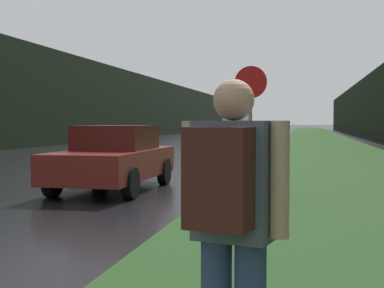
{
  "coord_description": "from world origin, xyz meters",
  "views": [
    {
      "loc": [
        6.29,
        0.32,
        1.5
      ],
      "look_at": [
        3.17,
        15.1,
        0.87
      ],
      "focal_mm": 50.0,
      "sensor_mm": 36.0,
      "label": 1
    }
  ],
  "objects_px": {
    "car_oncoming": "(202,131)",
    "delivery_truck": "(237,120)",
    "car_passing_near": "(114,158)",
    "hitchhiker_with_backpack": "(231,220)",
    "car_passing_far": "(238,135)",
    "stop_sign": "(251,111)"
  },
  "relations": [
    {
      "from": "hitchhiker_with_backpack",
      "to": "car_passing_far",
      "type": "bearing_deg",
      "value": 110.74
    },
    {
      "from": "stop_sign",
      "to": "delivery_truck",
      "type": "xyz_separation_m",
      "value": [
        -7.26,
        55.47,
        -0.04
      ]
    },
    {
      "from": "car_passing_far",
      "to": "stop_sign",
      "type": "bearing_deg",
      "value": 97.74
    },
    {
      "from": "hitchhiker_with_backpack",
      "to": "delivery_truck",
      "type": "height_order",
      "value": "delivery_truck"
    },
    {
      "from": "car_passing_far",
      "to": "delivery_truck",
      "type": "bearing_deg",
      "value": -82.72
    },
    {
      "from": "hitchhiker_with_backpack",
      "to": "car_passing_far",
      "type": "relative_size",
      "value": 0.38
    },
    {
      "from": "hitchhiker_with_backpack",
      "to": "car_passing_far",
      "type": "height_order",
      "value": "hitchhiker_with_backpack"
    },
    {
      "from": "hitchhiker_with_backpack",
      "to": "car_oncoming",
      "type": "xyz_separation_m",
      "value": [
        -8.11,
        41.48,
        -0.28
      ]
    },
    {
      "from": "stop_sign",
      "to": "car_passing_far",
      "type": "height_order",
      "value": "stop_sign"
    },
    {
      "from": "hitchhiker_with_backpack",
      "to": "car_passing_near",
      "type": "xyz_separation_m",
      "value": [
        -3.73,
        8.39,
        -0.28
      ]
    },
    {
      "from": "car_passing_far",
      "to": "hitchhiker_with_backpack",
      "type": "bearing_deg",
      "value": 96.9
    },
    {
      "from": "hitchhiker_with_backpack",
      "to": "car_oncoming",
      "type": "bearing_deg",
      "value": 114.9
    },
    {
      "from": "car_passing_far",
      "to": "delivery_truck",
      "type": "relative_size",
      "value": 0.53
    },
    {
      "from": "stop_sign",
      "to": "hitchhiker_with_backpack",
      "type": "relative_size",
      "value": 1.62
    },
    {
      "from": "car_oncoming",
      "to": "delivery_truck",
      "type": "height_order",
      "value": "delivery_truck"
    },
    {
      "from": "delivery_truck",
      "to": "stop_sign",
      "type": "bearing_deg",
      "value": -82.55
    },
    {
      "from": "car_oncoming",
      "to": "delivery_truck",
      "type": "distance_m",
      "value": 23.63
    },
    {
      "from": "car_passing_far",
      "to": "delivery_truck",
      "type": "distance_m",
      "value": 34.55
    },
    {
      "from": "car_passing_near",
      "to": "car_passing_far",
      "type": "distance_m",
      "value": 22.44
    },
    {
      "from": "car_oncoming",
      "to": "car_passing_near",
      "type": "bearing_deg",
      "value": -82.47
    },
    {
      "from": "car_oncoming",
      "to": "delivery_truck",
      "type": "bearing_deg",
      "value": 90.0
    },
    {
      "from": "hitchhiker_with_backpack",
      "to": "delivery_truck",
      "type": "bearing_deg",
      "value": 110.94
    }
  ]
}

